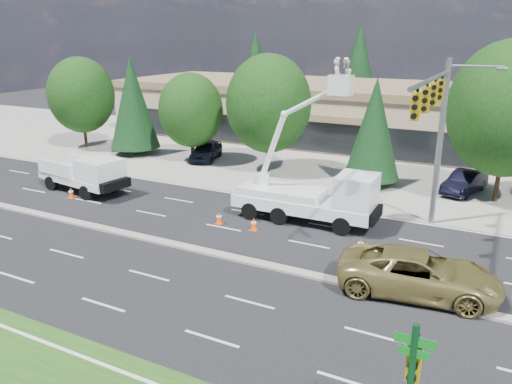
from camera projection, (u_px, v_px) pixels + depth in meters
The scene contains 24 objects.
ground at pixel (190, 249), 24.60m from camera, with size 140.00×140.00×0.00m, color black.
concrete_apron at pixel (327, 162), 41.56m from camera, with size 140.00×22.00×0.01m, color gray.
road_median at pixel (190, 248), 24.58m from camera, with size 120.00×0.55×0.12m, color gray.
strip_mall at pixel (362, 112), 49.17m from camera, with size 50.40×15.40×5.50m.
tree_front_a at pixel (81, 95), 45.45m from camera, with size 5.96×5.96×8.27m.
tree_front_b at pixel (133, 103), 42.94m from camera, with size 4.26×4.26×8.40m.
tree_front_c at pixel (191, 110), 40.40m from camera, with size 5.24×5.24×7.27m.
tree_front_d at pixel (269, 104), 37.06m from camera, with size 6.39×6.39×8.86m.
tree_front_e at pixel (374, 128), 33.93m from camera, with size 3.79×3.79×7.47m.
tree_front_f at pixel (509, 109), 29.90m from camera, with size 7.18×7.18×9.96m.
tree_back_a at pixel (256, 70), 66.36m from camera, with size 5.37×5.37×10.58m.
tree_back_b at pixel (359, 69), 60.12m from camera, with size 5.80×5.80×11.43m.
tree_back_c at pixel (483, 89), 54.52m from camera, with size 4.21×4.21×8.30m.
signal_mast at pixel (438, 121), 24.38m from camera, with size 2.76×10.16×9.00m.
street_sign_pole at pixel (411, 382), 11.50m from camera, with size 0.90×0.44×4.00m.
utility_pickup at pixel (86, 178), 33.17m from camera, with size 6.76×3.31×2.49m.
bucket_truck at pixel (315, 190), 27.50m from camera, with size 8.03×2.73×9.03m.
traffic_cone_a at pixel (71, 193), 32.22m from camera, with size 0.40×0.40×0.70m.
traffic_cone_b at pixel (219, 218), 27.81m from camera, with size 0.40×0.40×0.70m.
traffic_cone_c at pixel (254, 224), 26.89m from camera, with size 0.40×0.40×0.70m.
traffic_cone_d at pixel (360, 245), 24.19m from camera, with size 0.40×0.40×0.70m.
minivan at pixel (419, 273), 20.15m from camera, with size 2.96×6.43×1.79m, color #A69450.
parked_car_west at pixel (206, 150), 41.97m from camera, with size 1.92×4.77×1.62m, color black.
parked_car_east at pixel (465, 182), 33.13m from camera, with size 1.56×4.48×1.48m, color black.
Camera 1 is at (13.23, -18.62, 10.09)m, focal length 35.00 mm.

